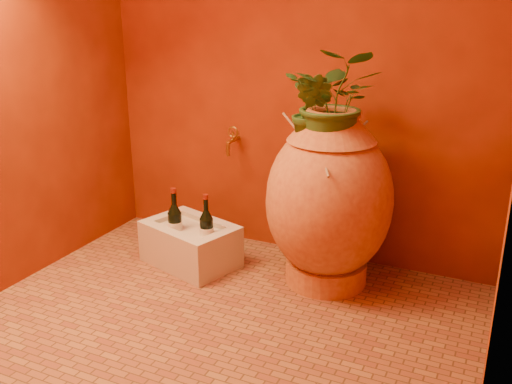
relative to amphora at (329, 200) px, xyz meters
The scene contains 11 objects.
floor 0.89m from the amphora, 118.21° to the right, with size 2.50×2.50×0.00m, color brown.
wall_back 0.90m from the amphora, 134.88° to the left, with size 2.50×0.02×2.50m, color #631C05.
wall_left 1.88m from the amphora, 157.87° to the right, with size 0.02×2.00×2.50m, color #631C05.
amphora is the anchor object (origin of this frame).
stone_basin 0.92m from the amphora, behind, with size 0.63×0.53×0.26m.
wine_bottle_a 0.75m from the amphora, 166.01° to the right, with size 0.08×0.08×0.34m.
wine_bottle_b 0.95m from the amphora, 168.91° to the right, with size 0.08×0.08×0.33m.
wine_bottle_c 0.95m from the amphora, 168.43° to the right, with size 0.09×0.09×0.35m.
wall_tap 0.81m from the amphora, 160.43° to the left, with size 0.08×0.16×0.17m.
plant_main 0.55m from the amphora, 48.40° to the right, with size 0.49×0.42×0.54m, color #284D1B.
plant_side 0.51m from the amphora, 143.36° to the right, with size 0.23×0.18×0.41m, color #284D1B.
Camera 1 is at (1.24, -2.20, 1.56)m, focal length 40.00 mm.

